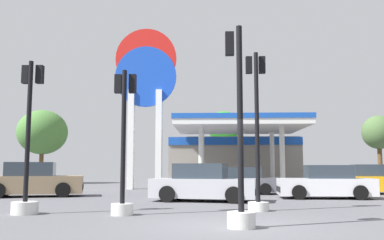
{
  "coord_description": "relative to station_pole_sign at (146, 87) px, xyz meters",
  "views": [
    {
      "loc": [
        -0.44,
        -10.39,
        1.36
      ],
      "look_at": [
        -1.36,
        13.22,
        4.05
      ],
      "focal_mm": 39.73,
      "sensor_mm": 36.0,
      "label": 1
    }
  ],
  "objects": [
    {
      "name": "tree_0",
      "position": [
        -10.75,
        9.74,
        -2.17
      ],
      "size": [
        4.44,
        4.44,
        6.58
      ],
      "color": "brown",
      "rests_on": "ground"
    },
    {
      "name": "traffic_signal_0",
      "position": [
        4.9,
        -17.79,
        -5.3
      ],
      "size": [
        0.65,
        0.68,
        4.76
      ],
      "color": "silver",
      "rests_on": "ground"
    },
    {
      "name": "traffic_signal_2",
      "position": [
        1.65,
        -15.21,
        -5.09
      ],
      "size": [
        0.65,
        0.68,
        4.3
      ],
      "color": "silver",
      "rests_on": "ground"
    },
    {
      "name": "traffic_signal_3",
      "position": [
        5.77,
        -13.83,
        -4.66
      ],
      "size": [
        0.67,
        0.69,
        5.19
      ],
      "color": "silver",
      "rests_on": "ground"
    },
    {
      "name": "gas_station",
      "position": [
        6.22,
        6.41,
        -4.47
      ],
      "size": [
        10.24,
        13.43,
        4.58
      ],
      "color": "gray",
      "rests_on": "ground"
    },
    {
      "name": "station_pole_sign",
      "position": [
        0.0,
        0.0,
        0.0
      ],
      "size": [
        4.1,
        0.56,
        10.74
      ],
      "color": "white",
      "rests_on": "ground"
    },
    {
      "name": "tree_1",
      "position": [
        5.56,
        10.37,
        -1.71
      ],
      "size": [
        3.01,
        3.01,
        6.47
      ],
      "color": "brown",
      "rests_on": "ground"
    },
    {
      "name": "car_5",
      "position": [
        5.89,
        -4.88,
        -6.1
      ],
      "size": [
        3.98,
        1.85,
        1.42
      ],
      "color": "black",
      "rests_on": "ground"
    },
    {
      "name": "tree_2",
      "position": [
        19.2,
        10.16,
        -2.28
      ],
      "size": [
        2.88,
        2.88,
        5.99
      ],
      "color": "brown",
      "rests_on": "ground"
    },
    {
      "name": "car_3",
      "position": [
        9.48,
        -8.1,
        -6.06
      ],
      "size": [
        4.29,
        2.12,
        1.5
      ],
      "color": "black",
      "rests_on": "ground"
    },
    {
      "name": "ground_plane",
      "position": [
        4.62,
        -17.35,
        -6.74
      ],
      "size": [
        90.0,
        90.0,
        0.0
      ],
      "primitive_type": "plane",
      "color": "#56565B",
      "rests_on": "ground"
    },
    {
      "name": "car_2",
      "position": [
        3.98,
        -9.91,
        -6.04
      ],
      "size": [
        4.61,
        2.62,
        1.55
      ],
      "color": "black",
      "rests_on": "ground"
    },
    {
      "name": "car_0",
      "position": [
        -4.28,
        -7.37,
        -5.99
      ],
      "size": [
        4.94,
        3.05,
        1.65
      ],
      "color": "black",
      "rests_on": "ground"
    },
    {
      "name": "traffic_signal_1",
      "position": [
        -1.29,
        -15.07,
        -5.3
      ],
      "size": [
        0.78,
        0.78,
        4.65
      ],
      "color": "silver",
      "rests_on": "ground"
    },
    {
      "name": "car_1",
      "position": [
        13.11,
        -4.54,
        -6.03
      ],
      "size": [
        4.54,
        2.41,
        1.56
      ],
      "color": "black",
      "rests_on": "ground"
    }
  ]
}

